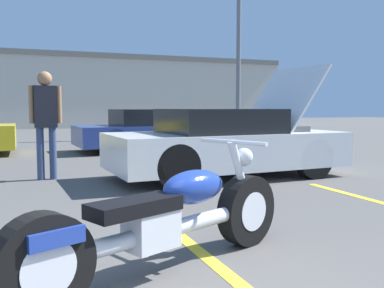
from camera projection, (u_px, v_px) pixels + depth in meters
The scene contains 8 objects.
parking_stripe_middle at pixel (227, 274), 3.11m from camera, with size 0.12×5.60×0.01m, color yellow.
far_building at pixel (29, 88), 25.45m from camera, with size 32.00×4.20×4.40m.
light_pole at pixel (240, 19), 17.13m from camera, with size 1.21×0.28×8.70m.
motorcycle at pixel (166, 222), 3.10m from camera, with size 2.36×1.19×0.94m.
show_car_hood_open at pixel (228, 143), 7.43m from camera, with size 4.14×1.95×1.95m.
parked_car_right_row at pixel (155, 131), 12.11m from camera, with size 4.56×2.06×1.16m.
spectator_near_motorcycle at pixel (46, 115), 7.12m from camera, with size 0.52×0.24×1.81m.
spectator_by_show_car at pixel (279, 118), 11.06m from camera, with size 0.52×0.21×1.60m.
Camera 1 is at (-0.37, -1.69, 1.21)m, focal length 40.00 mm.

